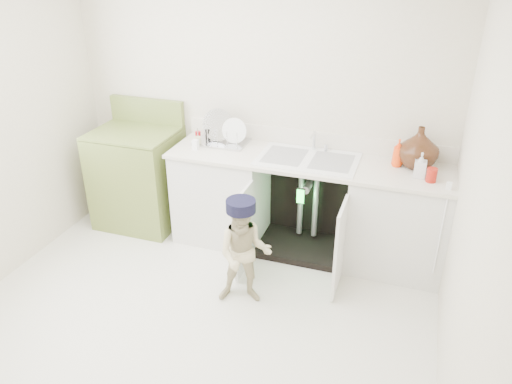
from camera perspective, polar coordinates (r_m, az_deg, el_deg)
ground at (r=3.94m, az=-6.99°, el=-14.09°), size 3.50×3.50×0.00m
room_shell at (r=3.26m, az=-8.20°, el=2.74°), size 6.00×5.50×1.26m
counter_run at (r=4.46m, az=6.10°, el=-1.27°), size 2.44×1.02×1.24m
avocado_stove at (r=5.03m, az=-13.28°, el=1.74°), size 0.77×0.65×1.20m
repair_worker at (r=3.82m, az=-1.33°, el=-6.86°), size 0.58×0.75×0.88m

